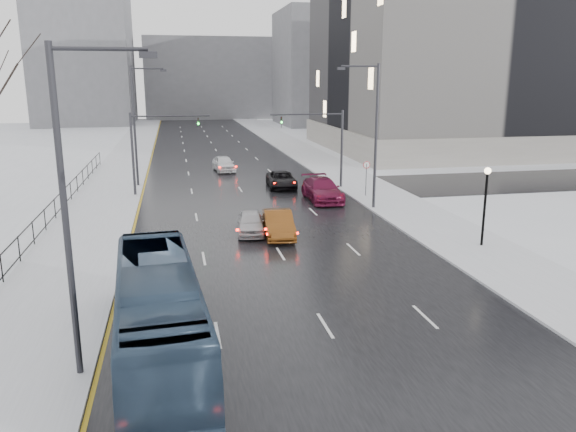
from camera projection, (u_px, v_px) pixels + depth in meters
road at (228, 169)px, 57.11m from camera, size 16.00×150.00×0.04m
cross_road at (242, 192)px, 45.69m from camera, size 130.00×10.00×0.04m
sidewalk_left at (121, 172)px, 55.08m from camera, size 5.00×150.00×0.16m
sidewalk_right at (327, 166)px, 59.12m from camera, size 5.00×150.00×0.16m
park_strip at (17, 175)px, 53.25m from camera, size 14.00×150.00×0.12m
iron_fence at (8, 259)px, 25.84m from camera, size 0.06×70.00×1.30m
streetlight_r_mid at (373, 130)px, 38.32m from camera, size 2.95×0.25×10.00m
streetlight_l_near at (72, 200)px, 16.13m from camera, size 2.95×0.25×10.00m
streetlight_l_far at (137, 120)px, 46.59m from camera, size 2.95×0.25×10.00m
lamppost_r_mid at (486, 195)px, 29.98m from camera, size 0.36×0.36×4.28m
mast_signal_right at (329, 140)px, 46.13m from camera, size 6.10×0.33×6.50m
mast_signal_left at (146, 144)px, 43.30m from camera, size 6.10×0.33×6.50m
no_uturn_sign at (366, 168)px, 43.11m from camera, size 0.60×0.06×2.70m
civic_building at (487, 61)px, 72.61m from camera, size 41.00×31.00×24.80m
bldg_far_right at (340, 68)px, 112.24m from camera, size 24.00×20.00×22.00m
bldg_far_left at (84, 53)px, 111.41m from camera, size 18.00×22.00×28.00m
bldg_far_center at (211, 78)px, 131.89m from camera, size 30.00×18.00×18.00m
bus at (159, 311)px, 18.43m from camera, size 3.34×11.19×3.08m
sedan_center_near at (251, 222)px, 33.22m from camera, size 1.99×4.09×1.34m
sedan_right_near at (278, 224)px, 32.57m from camera, size 1.94×4.69×1.51m
sedan_right_cross at (281, 180)px, 47.21m from camera, size 2.54×5.03×1.36m
sedan_right_far at (322, 190)px, 42.23m from camera, size 2.35×5.76×1.67m
sedan_center_far at (224, 164)px, 55.59m from camera, size 2.25×4.67×1.54m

